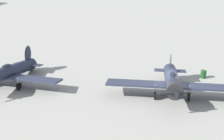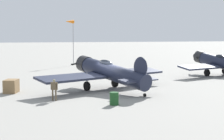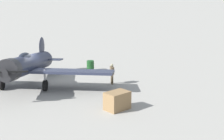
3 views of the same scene
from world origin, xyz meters
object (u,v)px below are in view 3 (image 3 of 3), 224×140
(airplane_foreground, at_px, (27,65))
(fuel_drum, at_px, (90,66))
(ground_crew_mechanic, at_px, (112,72))
(equipment_crate, at_px, (117,101))

(airplane_foreground, height_order, fuel_drum, airplane_foreground)
(ground_crew_mechanic, bearing_deg, airplane_foreground, 168.80)
(ground_crew_mechanic, relative_size, fuel_drum, 1.79)
(airplane_foreground, xyz_separation_m, fuel_drum, (6.38, -1.31, -1.16))
(equipment_crate, xyz_separation_m, fuel_drum, (7.28, 6.77, -0.11))
(airplane_foreground, distance_m, ground_crew_mechanic, 6.28)
(airplane_foreground, xyz_separation_m, equipment_crate, (-0.91, -8.07, -1.05))
(ground_crew_mechanic, distance_m, equipment_crate, 5.48)
(airplane_foreground, bearing_deg, fuel_drum, 143.76)
(ground_crew_mechanic, height_order, fuel_drum, ground_crew_mechanic)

